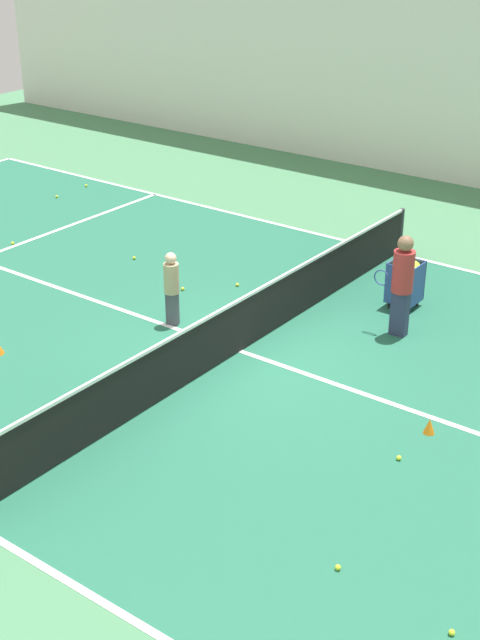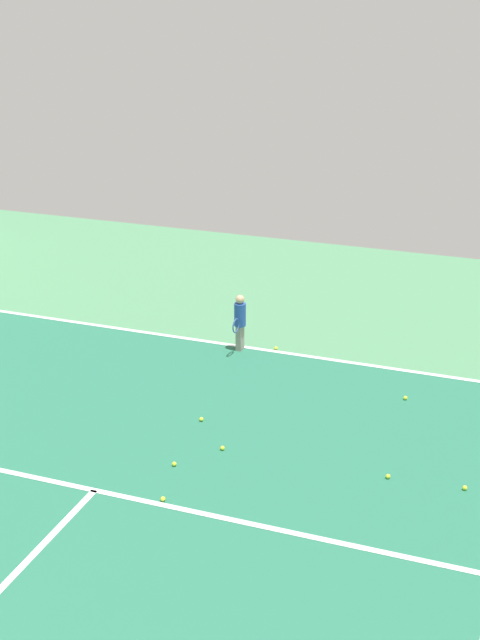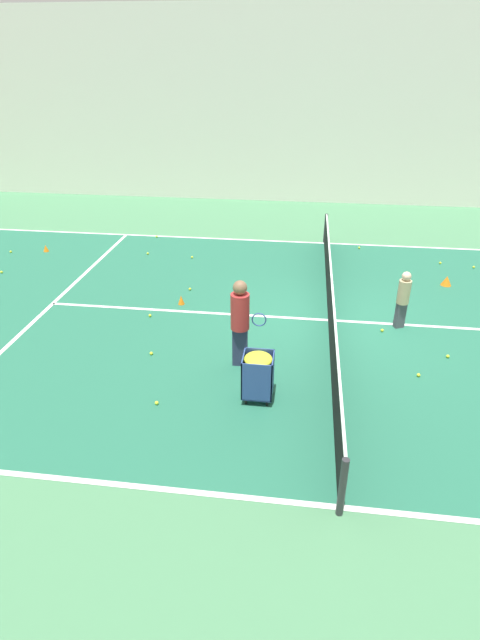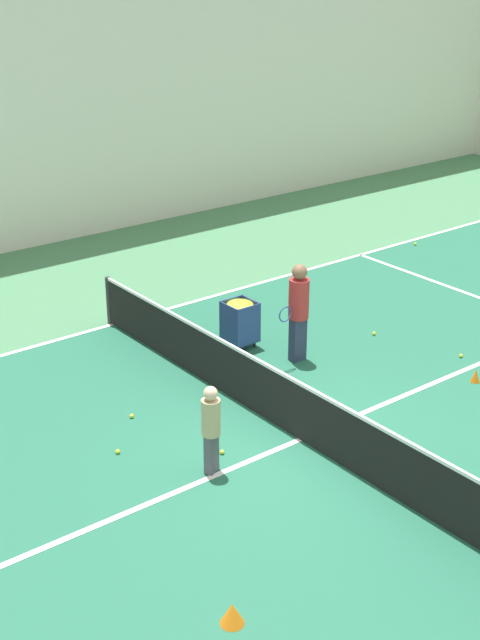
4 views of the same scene
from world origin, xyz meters
name	(u,v)px [view 3 (image 3 of 4)]	position (x,y,z in m)	size (l,w,h in m)	color
ground_plane	(329,320)	(0.00, 0.00, 0.00)	(39.25, 39.25, 0.00)	#477F56
court_playing_area	(329,320)	(0.00, 0.00, 0.00)	(11.00, 24.60, 0.00)	#23664C
line_sideline_left	(339,507)	(-5.50, 0.00, 0.01)	(0.10, 24.60, 0.00)	white
line_sideline_right	(324,243)	(5.50, 0.00, 0.01)	(0.10, 24.60, 0.00)	white
line_service_far	(53,304)	(0.00, 6.77, 0.01)	(11.00, 0.10, 0.00)	white
line_centre_service	(329,320)	(0.00, 0.00, 0.01)	(0.10, 13.53, 0.00)	white
hall_enclosure_right	(329,109)	(10.90, 0.00, 3.65)	(0.15, 35.55, 7.29)	silver
tennis_net	(330,301)	(0.00, 0.00, 0.50)	(11.30, 0.10, 0.95)	#2D2D33
coach_at_net	(240,318)	(-2.12, 1.79, 1.03)	(0.37, 0.68, 1.79)	#2D3351
child_midcourt	(403,296)	(-0.12, -1.56, 0.77)	(0.35, 0.35, 1.34)	#4C4C56
ball_cart	(258,368)	(-3.19, 1.34, 0.63)	(0.55, 0.53, 0.89)	#2D478C
training_cone_0	(181,300)	(0.39, 3.59, 0.12)	(0.16, 0.16, 0.23)	orange
training_cone_1	(447,281)	(2.46, -3.17, 0.13)	(0.28, 0.28, 0.26)	orange
training_cone_2	(46,248)	(3.56, 8.71, 0.11)	(0.17, 0.17, 0.21)	orange
tennis_ball_0	(157,403)	(-3.62, 3.07, 0.04)	(0.07, 0.07, 0.07)	yellow
tennis_ball_4	(359,248)	(5.10, -1.09, 0.04)	(0.07, 0.07, 0.07)	yellow
tennis_ball_5	(151,353)	(-2.02, 3.65, 0.04)	(0.07, 0.07, 0.07)	yellow
tennis_ball_7	(448,356)	(-1.34, -2.36, 0.04)	(0.07, 0.07, 0.07)	yellow
tennis_ball_8	(190,289)	(1.24, 3.57, 0.04)	(0.07, 0.07, 0.07)	yellow
tennis_ball_14	(150,315)	(-0.37, 4.17, 0.04)	(0.07, 0.07, 0.07)	yellow
tennis_ball_16	(157,237)	(5.35, 5.64, 0.04)	(0.07, 0.07, 0.07)	yellow
tennis_ball_20	(440,263)	(4.06, -3.36, 0.04)	(0.07, 0.07, 0.07)	yellow
tennis_ball_21	(382,330)	(-0.39, -1.16, 0.04)	(0.07, 0.07, 0.07)	yellow
tennis_ball_22	(11,252)	(3.29, 9.75, 0.04)	(0.07, 0.07, 0.07)	yellow
tennis_ball_23	(192,257)	(3.56, 4.02, 0.04)	(0.07, 0.07, 0.07)	yellow
tennis_ball_26	(2,272)	(1.69, 9.11, 0.04)	(0.07, 0.07, 0.07)	yellow
tennis_ball_28	(474,267)	(3.84, -4.25, 0.04)	(0.07, 0.07, 0.07)	yellow
tennis_ball_30	(419,375)	(-2.11, -1.64, 0.04)	(0.07, 0.07, 0.07)	yellow
tennis_ball_32	(148,253)	(3.70, 5.45, 0.04)	(0.07, 0.07, 0.07)	yellow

